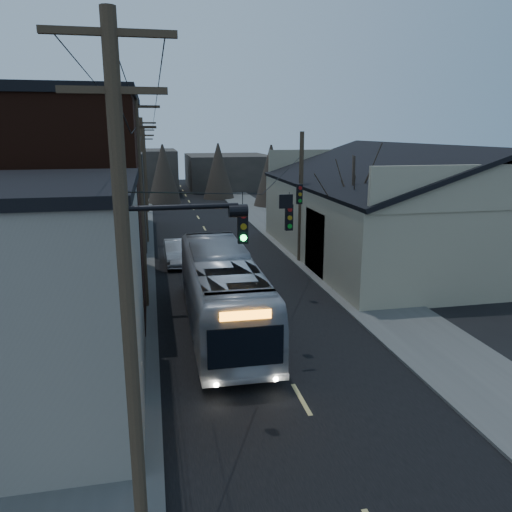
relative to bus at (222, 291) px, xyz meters
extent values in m
cube|color=black|center=(1.66, 15.36, -1.71)|extent=(9.00, 110.00, 0.02)
cube|color=#474744|center=(-4.84, 15.36, -1.66)|extent=(4.00, 110.00, 0.12)
cube|color=#474744|center=(8.16, 15.36, -1.66)|extent=(4.00, 110.00, 0.12)
cube|color=gray|center=(-7.34, -5.64, 1.78)|extent=(8.00, 8.00, 7.00)
cube|color=black|center=(-8.34, 5.36, 3.28)|extent=(10.00, 12.00, 10.00)
cube|color=#2E2A24|center=(-7.84, 21.36, 1.78)|extent=(9.00, 14.00, 7.00)
cube|color=gray|center=(14.66, 10.36, 0.78)|extent=(16.00, 20.00, 5.00)
cube|color=black|center=(10.66, 10.36, 4.58)|extent=(8.16, 20.60, 2.86)
cube|color=black|center=(18.66, 10.36, 4.58)|extent=(8.16, 20.60, 2.86)
cube|color=#2E2A24|center=(-4.34, 50.36, 1.28)|extent=(10.00, 12.00, 6.00)
cube|color=#2E2A24|center=(8.66, 55.36, 0.78)|extent=(12.00, 14.00, 5.00)
cone|color=black|center=(8.16, 5.36, 1.88)|extent=(0.40, 0.40, 7.20)
cylinder|color=#382B1E|center=(-3.34, -11.64, 3.53)|extent=(0.28, 0.28, 10.50)
cube|color=#382B1E|center=(-3.34, -11.64, 8.38)|extent=(2.20, 0.12, 0.12)
cylinder|color=#382B1E|center=(-3.34, 3.36, 3.28)|extent=(0.28, 0.28, 10.00)
cube|color=#382B1E|center=(-3.34, 3.36, 7.88)|extent=(2.20, 0.12, 0.12)
cylinder|color=#382B1E|center=(-3.34, 18.36, 3.03)|extent=(0.28, 0.28, 9.50)
cube|color=#382B1E|center=(-3.34, 18.36, 7.38)|extent=(2.20, 0.12, 0.12)
cylinder|color=#382B1E|center=(-3.34, 33.36, 2.78)|extent=(0.28, 0.28, 9.00)
cube|color=#382B1E|center=(-3.34, 33.36, 6.88)|extent=(2.20, 0.12, 0.12)
cylinder|color=#382B1E|center=(6.66, 10.36, 2.53)|extent=(0.28, 0.28, 8.50)
cube|color=black|center=(-0.34, -7.14, 4.23)|extent=(0.28, 0.20, 1.00)
cube|color=black|center=(2.26, -2.64, 3.63)|extent=(0.28, 0.20, 1.00)
cube|color=black|center=(4.46, 3.36, 3.73)|extent=(0.28, 0.20, 1.00)
imported|color=#A1A4AC|center=(0.00, 0.00, 0.00)|extent=(3.04, 12.37, 3.44)
imported|color=#9B9EA2|center=(-1.34, 11.57, -0.95)|extent=(1.74, 4.70, 1.54)
camera|label=1|loc=(-2.79, -20.69, 6.83)|focal=35.00mm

